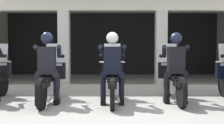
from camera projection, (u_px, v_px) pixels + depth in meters
ground_plane at (112, 85)px, 9.06m from camera, size 80.00×80.00×0.00m
station_building at (112, 31)px, 11.08m from camera, size 10.40×4.75×3.02m
kerb_strip at (112, 87)px, 8.29m from camera, size 9.90×0.24×0.12m
motorcycle_left at (50, 80)px, 6.25m from camera, size 0.62×2.04×1.35m
police_officer_left at (47, 62)px, 5.94m from camera, size 0.63×0.61×1.58m
motorcycle_center at (112, 80)px, 6.24m from camera, size 0.62×2.04×1.35m
police_officer_center at (112, 62)px, 5.93m from camera, size 0.63×0.61×1.58m
motorcycle_right at (172, 79)px, 6.40m from camera, size 0.62×2.04×1.35m
police_officer_right at (175, 61)px, 6.09m from camera, size 0.63×0.61×1.58m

